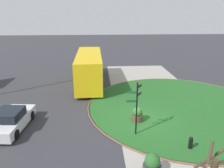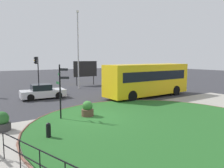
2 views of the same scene
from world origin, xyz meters
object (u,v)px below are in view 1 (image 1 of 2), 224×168
bollard_foreground (191,143)px  car_far_lane (11,120)px  signpost_directional (136,105)px  planter_near_signpost (137,115)px  bus_yellow (89,68)px  planter_kerbside (152,164)px

bollard_foreground → car_far_lane: size_ratio=0.19×
signpost_directional → bollard_foreground: bearing=-121.5°
car_far_lane → planter_near_signpost: 8.35m
bus_yellow → planter_near_signpost: 9.38m
signpost_directional → bus_yellow: size_ratio=0.37×
bollard_foreground → bus_yellow: bearing=26.4°
bollard_foreground → signpost_directional: bearing=58.5°
signpost_directional → bollard_foreground: (-1.71, -2.79, -1.60)m
bollard_foreground → bus_yellow: size_ratio=0.09×
bus_yellow → car_far_lane: size_ratio=2.21×
bus_yellow → car_far_lane: (-8.98, 4.78, -1.10)m
signpost_directional → bollard_foreground: size_ratio=4.29×
signpost_directional → planter_kerbside: (-3.36, -0.23, -1.55)m
signpost_directional → planter_kerbside: size_ratio=3.33×
signpost_directional → car_far_lane: signpost_directional is taller
bollard_foreground → bus_yellow: (11.93, 5.93, 1.31)m
bollard_foreground → car_far_lane: 11.11m
car_far_lane → planter_kerbside: (-4.60, -8.15, -0.16)m
signpost_directional → bus_yellow: bearing=17.1°
signpost_directional → bus_yellow: signpost_directional is taller
car_far_lane → bollard_foreground: bearing=-100.5°
planter_near_signpost → bollard_foreground: bearing=-144.6°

